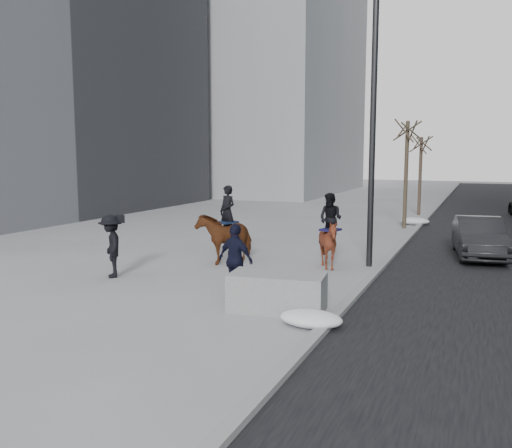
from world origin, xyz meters
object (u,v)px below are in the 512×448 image
at_px(planter, 277,292).
at_px(mounted_right, 329,239).
at_px(car_near, 479,237).
at_px(mounted_left, 226,233).

relative_size(planter, mounted_right, 0.91).
distance_m(planter, car_near, 9.29).
height_order(mounted_left, mounted_right, mounted_left).
xyz_separation_m(car_near, mounted_right, (-4.10, -3.70, 0.24)).
bearing_deg(mounted_left, planter, -52.42).
xyz_separation_m(planter, mounted_left, (-3.46, 4.49, 0.49)).
bearing_deg(planter, mounted_right, 91.53).
bearing_deg(mounted_left, car_near, 27.68).
xyz_separation_m(mounted_left, mounted_right, (3.33, 0.20, 0.01)).
distance_m(planter, mounted_right, 4.72).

